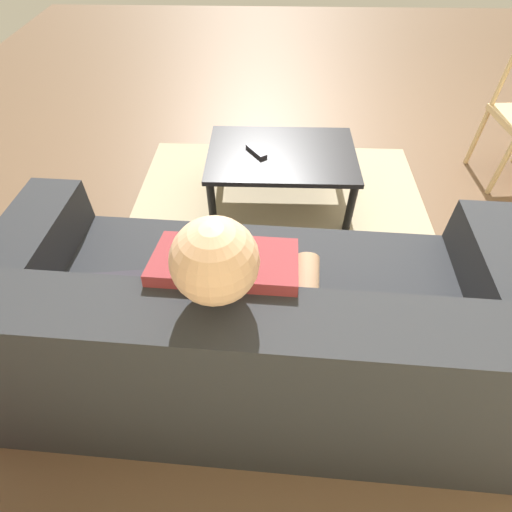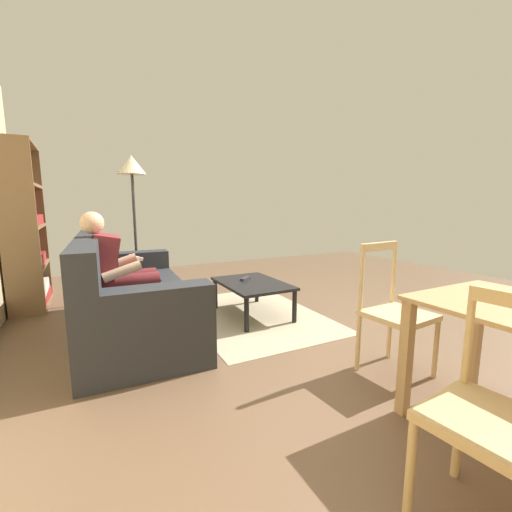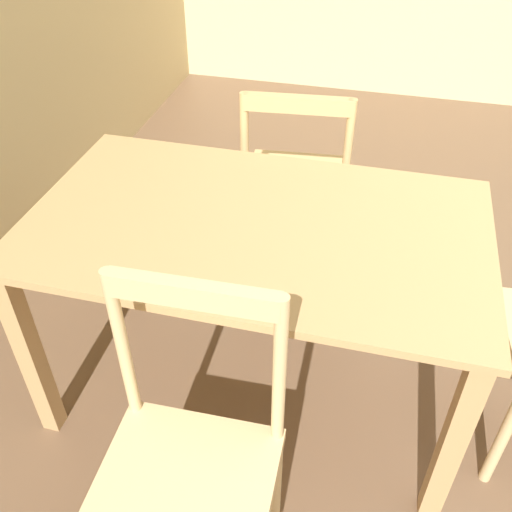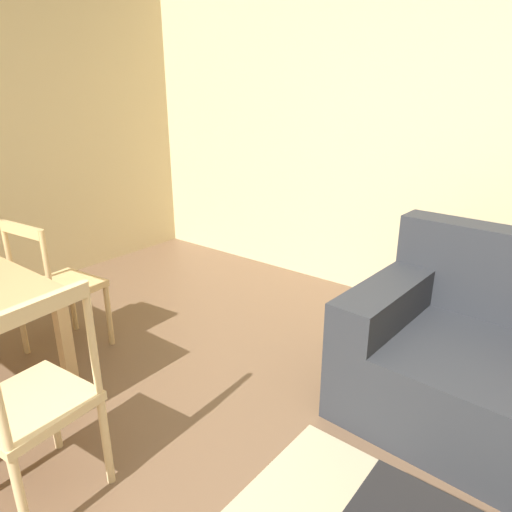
{
  "view_description": "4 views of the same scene",
  "coord_description": "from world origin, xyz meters",
  "views": [
    {
      "loc": [
        0.87,
        2.6,
        1.74
      ],
      "look_at": [
        0.9,
        1.66,
        0.75
      ],
      "focal_mm": 27.6,
      "sensor_mm": 36.0,
      "label": 1
    },
    {
      "loc": [
        -2.44,
        2.07,
        1.24
      ],
      "look_at": [
        -0.49,
        1.04,
        0.9
      ],
      "focal_mm": 23.08,
      "sensor_mm": 36.0,
      "label": 2
    },
    {
      "loc": [
        -1.54,
        -1.25,
        1.72
      ],
      "look_at": [
        -1.88,
        0.09,
        0.6
      ],
      "focal_mm": 40.0,
      "sensor_mm": 36.0,
      "label": 3
    },
    {
      "loc": [
        0.76,
        -0.55,
        1.64
      ],
      "look_at": [
        -0.49,
        1.04,
        0.9
      ],
      "focal_mm": 32.23,
      "sensor_mm": 36.0,
      "label": 4
    }
  ],
  "objects": [
    {
      "name": "dining_chair_near_wall",
      "position": [
        -1.87,
        0.76,
        0.45
      ],
      "size": [
        0.46,
        0.46,
        0.91
      ],
      "color": "tan",
      "rests_on": "ground_plane"
    },
    {
      "name": "dining_chair_facing_couch",
      "position": [
        -0.86,
        0.09,
        0.46
      ],
      "size": [
        0.45,
        0.45,
        0.96
      ],
      "color": "#D1B27F",
      "rests_on": "ground_plane"
    },
    {
      "name": "wall_back",
      "position": [
        0.0,
        2.95,
        1.39
      ],
      "size": [
        6.37,
        0.12,
        2.77
      ],
      "primitive_type": "cube",
      "color": "#D1BC8C",
      "rests_on": "ground_plane"
    }
  ]
}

